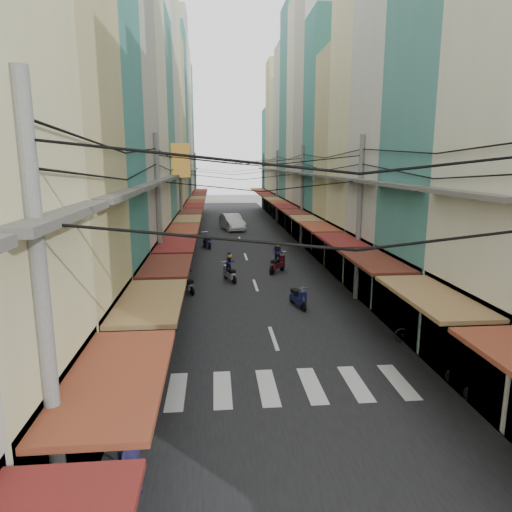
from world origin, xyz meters
TOP-DOWN VIEW (x-y plane):
  - ground at (0.00, 0.00)m, footprint 160.00×160.00m
  - road at (0.00, 20.00)m, footprint 10.00×80.00m
  - sidewalk_left at (-6.50, 20.00)m, footprint 3.00×80.00m
  - sidewalk_right at (6.50, 20.00)m, footprint 3.00×80.00m
  - crosswalk at (-0.00, -6.00)m, footprint 7.55×2.40m
  - building_row_left at (-7.92, 16.56)m, footprint 7.80×67.67m
  - building_row_right at (7.92, 16.45)m, footprint 7.80×68.98m
  - utility_poles at (0.00, 15.01)m, footprint 10.20×66.13m
  - white_car at (-0.45, 27.90)m, footprint 6.11×3.46m
  - bicycle at (5.50, -3.00)m, footprint 1.77×1.03m
  - moving_scooters at (-0.74, 8.21)m, footprint 5.96×17.95m
  - parked_scooters at (3.10, -3.84)m, footprint 13.17×11.47m
  - pedestrians at (-4.32, 2.38)m, footprint 12.60×21.75m
  - market_umbrella at (6.14, -6.55)m, footprint 2.51×2.51m
  - traffic_sign at (5.51, -0.04)m, footprint 0.10×0.59m

SIDE VIEW (x-z plane):
  - ground at x=0.00m, z-range 0.00..0.00m
  - white_car at x=-0.45m, z-range -1.02..1.02m
  - bicycle at x=5.50m, z-range -0.57..0.57m
  - road at x=0.00m, z-range 0.00..0.02m
  - crosswalk at x=0.00m, z-range 0.02..0.03m
  - sidewalk_left at x=-6.50m, z-range 0.00..0.06m
  - sidewalk_right at x=6.50m, z-range 0.00..0.06m
  - parked_scooters at x=3.10m, z-range -0.02..1.00m
  - moving_scooters at x=-0.74m, z-range -0.46..1.56m
  - pedestrians at x=-4.32m, z-range -0.07..2.18m
  - traffic_sign at x=5.51m, z-range 0.59..3.28m
  - market_umbrella at x=6.14m, z-range 1.01..3.65m
  - utility_poles at x=0.00m, z-range 2.49..10.69m
  - building_row_right at x=7.92m, z-range -1.89..20.71m
  - building_row_left at x=-7.92m, z-range -2.07..21.63m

